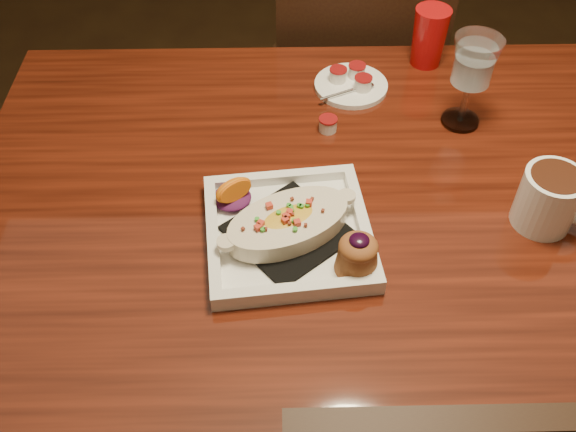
{
  "coord_description": "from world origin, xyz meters",
  "views": [
    {
      "loc": [
        -0.2,
        -0.79,
        1.54
      ],
      "look_at": [
        -0.19,
        -0.08,
        0.77
      ],
      "focal_mm": 40.0,
      "sensor_mm": 36.0,
      "label": 1
    }
  ],
  "objects_px": {
    "saucer": "(351,83)",
    "goblet": "(473,66)",
    "red_tumbler": "(429,37)",
    "coffee_mug": "(551,198)",
    "table": "(387,225)",
    "chair_far": "(351,88)",
    "plate": "(295,230)"
  },
  "relations": [
    {
      "from": "saucer",
      "to": "chair_far",
      "type": "bearing_deg",
      "value": 81.76
    },
    {
      "from": "goblet",
      "to": "red_tumbler",
      "type": "relative_size",
      "value": 1.47
    },
    {
      "from": "coffee_mug",
      "to": "red_tumbler",
      "type": "distance_m",
      "value": 0.48
    },
    {
      "from": "table",
      "to": "red_tumbler",
      "type": "relative_size",
      "value": 12.02
    },
    {
      "from": "table",
      "to": "red_tumbler",
      "type": "bearing_deg",
      "value": 72.72
    },
    {
      "from": "coffee_mug",
      "to": "goblet",
      "type": "relative_size",
      "value": 0.73
    },
    {
      "from": "goblet",
      "to": "table",
      "type": "bearing_deg",
      "value": -130.48
    },
    {
      "from": "coffee_mug",
      "to": "saucer",
      "type": "xyz_separation_m",
      "value": [
        -0.29,
        0.38,
        -0.04
      ]
    },
    {
      "from": "red_tumbler",
      "to": "saucer",
      "type": "bearing_deg",
      "value": -152.09
    },
    {
      "from": "red_tumbler",
      "to": "table",
      "type": "bearing_deg",
      "value": -107.28
    },
    {
      "from": "chair_far",
      "to": "plate",
      "type": "relative_size",
      "value": 3.25
    },
    {
      "from": "table",
      "to": "coffee_mug",
      "type": "xyz_separation_m",
      "value": [
        0.24,
        -0.08,
        0.15
      ]
    },
    {
      "from": "table",
      "to": "goblet",
      "type": "height_order",
      "value": "goblet"
    },
    {
      "from": "table",
      "to": "goblet",
      "type": "distance_m",
      "value": 0.33
    },
    {
      "from": "table",
      "to": "red_tumbler",
      "type": "height_order",
      "value": "red_tumbler"
    },
    {
      "from": "table",
      "to": "chair_far",
      "type": "relative_size",
      "value": 1.61
    },
    {
      "from": "table",
      "to": "saucer",
      "type": "relative_size",
      "value": 9.97
    },
    {
      "from": "chair_far",
      "to": "saucer",
      "type": "distance_m",
      "value": 0.42
    },
    {
      "from": "coffee_mug",
      "to": "red_tumbler",
      "type": "height_order",
      "value": "red_tumbler"
    },
    {
      "from": "saucer",
      "to": "plate",
      "type": "bearing_deg",
      "value": -107.08
    },
    {
      "from": "plate",
      "to": "coffee_mug",
      "type": "height_order",
      "value": "coffee_mug"
    },
    {
      "from": "goblet",
      "to": "coffee_mug",
      "type": "bearing_deg",
      "value": -72.56
    },
    {
      "from": "chair_far",
      "to": "saucer",
      "type": "bearing_deg",
      "value": 81.76
    },
    {
      "from": "plate",
      "to": "saucer",
      "type": "height_order",
      "value": "plate"
    },
    {
      "from": "chair_far",
      "to": "goblet",
      "type": "distance_m",
      "value": 0.6
    },
    {
      "from": "chair_far",
      "to": "red_tumbler",
      "type": "relative_size",
      "value": 7.45
    },
    {
      "from": "table",
      "to": "coffee_mug",
      "type": "relative_size",
      "value": 11.19
    },
    {
      "from": "red_tumbler",
      "to": "chair_far",
      "type": "bearing_deg",
      "value": 116.01
    },
    {
      "from": "chair_far",
      "to": "saucer",
      "type": "height_order",
      "value": "chair_far"
    },
    {
      "from": "plate",
      "to": "red_tumbler",
      "type": "bearing_deg",
      "value": 53.63
    },
    {
      "from": "red_tumbler",
      "to": "coffee_mug",
      "type": "bearing_deg",
      "value": -75.92
    },
    {
      "from": "saucer",
      "to": "goblet",
      "type": "bearing_deg",
      "value": -29.62
    }
  ]
}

